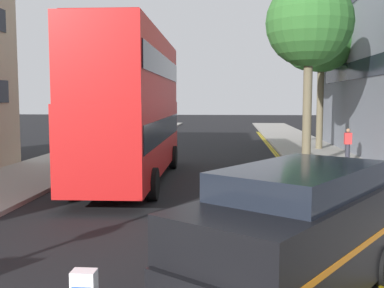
% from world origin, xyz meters
% --- Properties ---
extents(sidewalk_right, '(4.00, 80.00, 0.14)m').
position_xyz_m(sidewalk_right, '(6.50, 16.00, 0.07)').
color(sidewalk_right, '#9E9991').
rests_on(sidewalk_right, ground).
extents(sidewalk_left, '(4.00, 80.00, 0.14)m').
position_xyz_m(sidewalk_left, '(-6.50, 16.00, 0.07)').
color(sidewalk_left, '#9E9991').
rests_on(sidewalk_left, ground).
extents(kerb_line_outer, '(0.10, 56.00, 0.01)m').
position_xyz_m(kerb_line_outer, '(4.40, 14.00, 0.00)').
color(kerb_line_outer, yellow).
rests_on(kerb_line_outer, ground).
extents(kerb_line_inner, '(0.10, 56.00, 0.01)m').
position_xyz_m(kerb_line_inner, '(4.24, 14.00, 0.00)').
color(kerb_line_inner, yellow).
rests_on(kerb_line_inner, ground).
extents(double_decker_bus_away, '(3.02, 10.87, 5.64)m').
position_xyz_m(double_decker_bus_away, '(-2.08, 14.37, 3.03)').
color(double_decker_bus_away, red).
rests_on(double_decker_bus_away, ground).
extents(taxi_minivan, '(4.24, 5.03, 2.12)m').
position_xyz_m(taxi_minivan, '(2.66, 4.12, 1.07)').
color(taxi_minivan, black).
rests_on(taxi_minivan, ground).
extents(pedestrian_far, '(0.34, 0.22, 1.62)m').
position_xyz_m(pedestrian_far, '(7.37, 19.75, 0.99)').
color(pedestrian_far, '#2D2D38').
rests_on(pedestrian_far, sidewalk_right).
extents(street_tree_near, '(3.88, 3.88, 8.36)m').
position_xyz_m(street_tree_near, '(5.14, 18.24, 6.50)').
color(street_tree_near, '#6B6047').
rests_on(street_tree_near, sidewalk_right).
extents(street_tree_mid, '(3.67, 3.67, 8.75)m').
position_xyz_m(street_tree_mid, '(7.31, 31.31, 6.99)').
color(street_tree_mid, '#6B6047').
rests_on(street_tree_mid, sidewalk_right).
extents(street_tree_far, '(4.22, 4.22, 8.88)m').
position_xyz_m(street_tree_far, '(7.13, 25.71, 6.86)').
color(street_tree_far, '#6B6047').
rests_on(street_tree_far, sidewalk_right).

